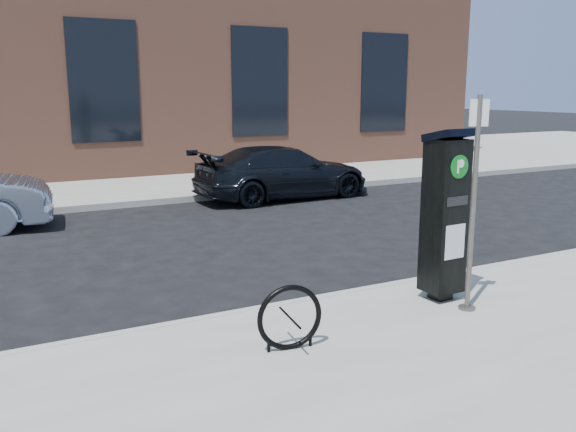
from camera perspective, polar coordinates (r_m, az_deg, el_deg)
ground at (r=7.96m, az=1.77°, el=-8.71°), size 120.00×120.00×0.00m
sidewalk_far at (r=20.98m, az=-17.46°, el=3.84°), size 60.00×12.00×0.15m
curb_near at (r=7.92m, az=1.85°, el=-8.25°), size 60.00×0.12×0.16m
curb_far at (r=15.20m, az=-13.29°, el=1.21°), size 60.00×0.12×0.16m
building at (r=23.80m, az=-19.45°, el=14.44°), size 28.00×10.05×8.25m
parking_kiosk at (r=7.84m, az=14.45°, el=0.24°), size 0.52×0.46×2.18m
sign_pole at (r=7.52m, az=16.94°, el=0.87°), size 0.22×0.21×2.58m
bike_rack at (r=6.32m, az=0.17°, el=-9.51°), size 0.70×0.16×0.70m
car_dark at (r=15.76m, az=-0.46°, el=4.12°), size 4.74×2.08×1.36m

